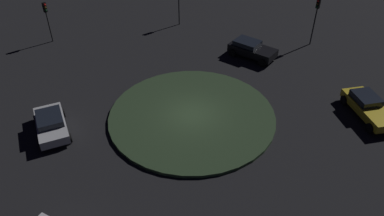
% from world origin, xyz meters
% --- Properties ---
extents(ground_plane, '(119.54, 119.54, 0.00)m').
position_xyz_m(ground_plane, '(0.00, 0.00, 0.00)').
color(ground_plane, black).
extents(roundabout_island, '(11.75, 11.75, 0.23)m').
position_xyz_m(roundabout_island, '(0.00, 0.00, 0.11)').
color(roundabout_island, '#2D4228').
rests_on(roundabout_island, ground_plane).
extents(car_black, '(4.50, 3.19, 1.44)m').
position_xyz_m(car_black, '(-2.54, -9.81, 0.78)').
color(car_black, black).
rests_on(car_black, ground_plane).
extents(car_silver, '(4.01, 4.24, 1.32)m').
position_xyz_m(car_silver, '(8.51, 4.28, 0.70)').
color(car_silver, silver).
rests_on(car_silver, ground_plane).
extents(car_yellow, '(3.72, 4.84, 1.38)m').
position_xyz_m(car_yellow, '(-11.83, -3.79, 0.73)').
color(car_yellow, gold).
rests_on(car_yellow, ground_plane).
extents(traffic_light_southeast, '(0.39, 0.36, 3.85)m').
position_xyz_m(traffic_light_southeast, '(16.15, -7.33, 2.75)').
color(traffic_light_southeast, '#2D2D2D').
rests_on(traffic_light_southeast, ground_plane).
extents(traffic_light_southwest, '(0.37, 0.40, 4.45)m').
position_xyz_m(traffic_light_southwest, '(-7.50, -13.83, 3.15)').
color(traffic_light_southwest, '#2D2D2D').
rests_on(traffic_light_southwest, ground_plane).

